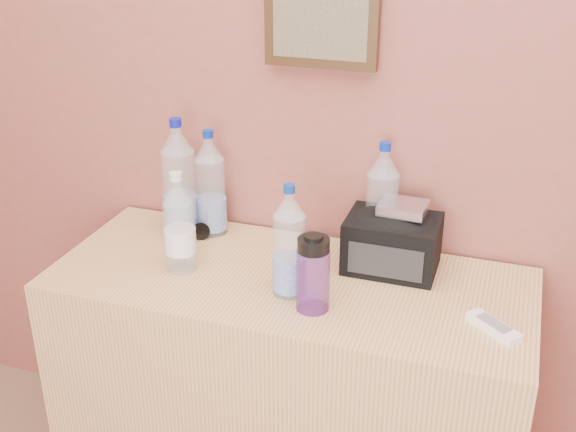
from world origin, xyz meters
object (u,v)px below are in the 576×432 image
object	(u,v)px
pet_small	(179,228)
ac_remote	(493,327)
sunglasses	(189,232)
pet_large_a	(180,185)
pet_large_c	(382,206)
nalgene_bottle	(313,273)
dresser	(289,397)
foil_packet	(403,208)
toiletry_bag	(392,240)
pet_large_d	(289,247)
pet_large_b	(211,188)

from	to	relation	value
pet_small	ac_remote	distance (m)	0.82
sunglasses	pet_large_a	bearing A→B (deg)	117.65
pet_large_c	nalgene_bottle	world-z (taller)	pet_large_c
dresser	sunglasses	bearing A→B (deg)	160.33
pet_large_c	foil_packet	bearing A→B (deg)	-44.62
pet_small	toiletry_bag	distance (m)	0.56
pet_large_d	sunglasses	xyz separation A→B (m)	(-0.37, 0.20, -0.11)
ac_remote	foil_packet	bearing A→B (deg)	178.75
pet_large_c	toiletry_bag	xyz separation A→B (m)	(0.05, -0.08, -0.06)
pet_small	nalgene_bottle	world-z (taller)	pet_small
dresser	toiletry_bag	distance (m)	0.55
foil_packet	sunglasses	bearing A→B (deg)	-178.13
pet_large_b	ac_remote	xyz separation A→B (m)	(0.82, -0.26, -0.13)
pet_large_d	foil_packet	size ratio (longest dim) A/B	2.45
foil_packet	pet_large_a	bearing A→B (deg)	179.90
pet_large_a	toiletry_bag	size ratio (longest dim) A/B	1.45
pet_small	nalgene_bottle	xyz separation A→B (m)	(0.39, -0.08, -0.02)
dresser	foil_packet	world-z (taller)	foil_packet
ac_remote	toiletry_bag	xyz separation A→B (m)	(-0.28, 0.22, 0.07)
pet_small	toiletry_bag	size ratio (longest dim) A/B	1.14
dresser	pet_small	bearing A→B (deg)	-170.68
pet_large_b	foil_packet	size ratio (longest dim) A/B	2.62
nalgene_bottle	pet_large_a	bearing A→B (deg)	150.79
pet_large_c	ac_remote	distance (m)	0.46
pet_large_a	pet_large_d	distance (m)	0.46
pet_small	pet_large_d	bearing A→B (deg)	-4.84
pet_large_b	pet_small	size ratio (longest dim) A/B	1.14
pet_small	nalgene_bottle	distance (m)	0.39
pet_large_a	pet_large_c	distance (m)	0.57
toiletry_bag	ac_remote	bearing A→B (deg)	-37.74
pet_large_b	foil_packet	world-z (taller)	pet_large_b
pet_large_c	pet_large_b	bearing A→B (deg)	-176.68
nalgene_bottle	ac_remote	size ratio (longest dim) A/B	1.42
pet_large_c	nalgene_bottle	size ratio (longest dim) A/B	1.64
pet_large_b	toiletry_bag	xyz separation A→B (m)	(0.54, -0.05, -0.06)
pet_large_d	pet_small	distance (m)	0.31
pet_large_c	pet_large_a	bearing A→B (deg)	-173.34
pet_large_c	ac_remote	xyz separation A→B (m)	(0.33, -0.29, -0.13)
pet_small	sunglasses	size ratio (longest dim) A/B	1.97
dresser	foil_packet	size ratio (longest dim) A/B	10.51
pet_large_a	nalgene_bottle	world-z (taller)	pet_large_a
pet_large_b	nalgene_bottle	bearing A→B (deg)	-37.36
nalgene_bottle	foil_packet	xyz separation A→B (m)	(0.16, 0.27, 0.08)
nalgene_bottle	sunglasses	xyz separation A→B (m)	(-0.45, 0.25, -0.08)
dresser	toiletry_bag	xyz separation A→B (m)	(0.24, 0.14, 0.47)
pet_large_c	ac_remote	world-z (taller)	pet_large_c
ac_remote	pet_large_b	bearing A→B (deg)	-158.36
dresser	pet_large_c	bearing A→B (deg)	47.70
pet_small	toiletry_bag	xyz separation A→B (m)	(0.52, 0.18, -0.04)
pet_large_a	nalgene_bottle	xyz separation A→B (m)	(0.48, -0.27, -0.06)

